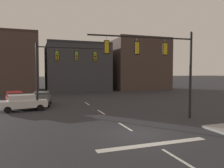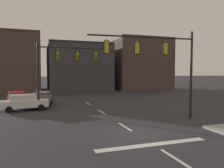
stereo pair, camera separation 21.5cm
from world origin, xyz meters
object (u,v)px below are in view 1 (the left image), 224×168
(signal_mast_near_side, at_px, (160,58))
(car_lot_farside, at_px, (15,98))
(car_lot_nearside, at_px, (42,98))
(car_lot_middle, at_px, (23,102))
(signal_mast_far_side, at_px, (60,63))

(signal_mast_near_side, xyz_separation_m, car_lot_farside, (-11.73, 12.22, -4.15))
(car_lot_nearside, bearing_deg, car_lot_middle, -122.07)
(signal_mast_near_side, relative_size, car_lot_farside, 1.88)
(signal_mast_near_side, height_order, car_lot_middle, signal_mast_near_side)
(signal_mast_near_side, height_order, car_lot_nearside, signal_mast_near_side)
(signal_mast_near_side, distance_m, car_lot_middle, 14.00)
(signal_mast_far_side, distance_m, car_lot_nearside, 5.48)
(car_lot_nearside, distance_m, car_lot_middle, 3.48)
(car_lot_middle, xyz_separation_m, car_lot_farside, (-1.10, 4.11, 0.00))
(signal_mast_far_side, relative_size, car_lot_middle, 1.55)
(signal_mast_near_side, distance_m, signal_mast_far_side, 10.40)
(car_lot_nearside, relative_size, car_lot_middle, 1.00)
(signal_mast_far_side, bearing_deg, car_lot_nearside, 118.32)
(signal_mast_near_side, xyz_separation_m, car_lot_nearside, (-8.78, 11.06, -4.15))
(signal_mast_far_side, relative_size, car_lot_nearside, 1.55)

